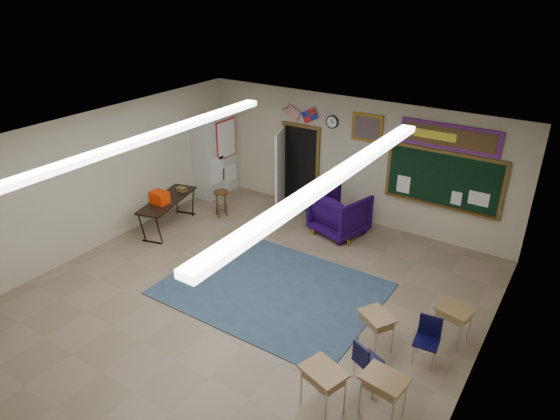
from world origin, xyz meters
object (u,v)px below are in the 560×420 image
Objects in this scene: student_desk_front_right at (452,323)px; wooden_stool at (221,203)px; wingback_armchair at (340,213)px; folding_table at (168,212)px; student_desk_front_left at (376,329)px.

wooden_stool is at bearing 177.44° from student_desk_front_right.
wingback_armchair is 4.08m from student_desk_front_right.
student_desk_front_right is (3.30, -2.40, -0.14)m from wingback_armchair.
student_desk_front_right is at bearing 159.85° from wingback_armchair.
student_desk_front_right is 0.35× the size of folding_table.
student_desk_front_left is at bearing 141.54° from wingback_armchair.
student_desk_front_right is 6.38m from wooden_stool.
wingback_armchair is at bearing 155.75° from student_desk_front_right.
student_desk_front_left is 1.04× the size of student_desk_front_right.
folding_table is (-6.81, 0.38, 0.04)m from student_desk_front_right.
folding_table is (-5.84, 1.22, 0.04)m from student_desk_front_left.
wooden_stool is at bearing 31.75° from wingback_armchair.
folding_table is (-3.52, -2.02, -0.10)m from wingback_armchair.
folding_table is at bearing -171.42° from student_desk_front_right.
student_desk_front_right is 0.99× the size of wooden_stool.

